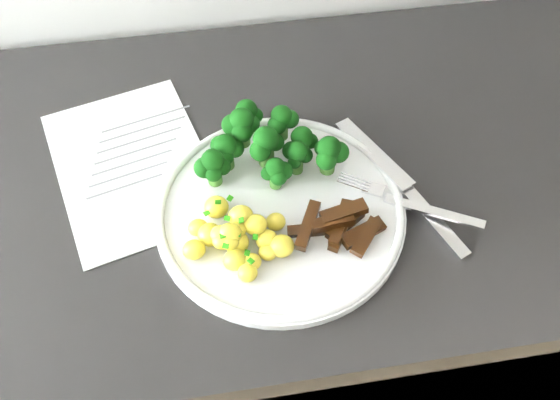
{
  "coord_description": "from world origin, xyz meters",
  "views": [
    {
      "loc": [
        -0.08,
        1.19,
        1.49
      ],
      "look_at": [
        -0.01,
        1.6,
        0.91
      ],
      "focal_mm": 38.01,
      "sensor_mm": 36.0,
      "label": 1
    }
  ],
  "objects_px": {
    "broccoli": "(265,143)",
    "potatoes": "(236,237)",
    "knife": "(415,201)",
    "counter": "(304,309)",
    "plate": "(280,210)",
    "recipe_paper": "(132,164)",
    "fork": "(413,204)",
    "beef_strips": "(339,226)"
  },
  "relations": [
    {
      "from": "counter",
      "to": "broccoli",
      "type": "distance_m",
      "value": 0.5
    },
    {
      "from": "recipe_paper",
      "to": "knife",
      "type": "height_order",
      "value": "knife"
    },
    {
      "from": "fork",
      "to": "counter",
      "type": "bearing_deg",
      "value": 136.27
    },
    {
      "from": "plate",
      "to": "potatoes",
      "type": "relative_size",
      "value": 2.4
    },
    {
      "from": "broccoli",
      "to": "fork",
      "type": "height_order",
      "value": "broccoli"
    },
    {
      "from": "counter",
      "to": "beef_strips",
      "type": "xyz_separation_m",
      "value": [
        0.0,
        -0.12,
        0.46
      ]
    },
    {
      "from": "counter",
      "to": "plate",
      "type": "relative_size",
      "value": 7.57
    },
    {
      "from": "counter",
      "to": "fork",
      "type": "relative_size",
      "value": 14.47
    },
    {
      "from": "plate",
      "to": "fork",
      "type": "xyz_separation_m",
      "value": [
        0.16,
        -0.02,
        0.01
      ]
    },
    {
      "from": "plate",
      "to": "knife",
      "type": "bearing_deg",
      "value": -4.34
    },
    {
      "from": "knife",
      "to": "broccoli",
      "type": "bearing_deg",
      "value": 152.85
    },
    {
      "from": "counter",
      "to": "recipe_paper",
      "type": "distance_m",
      "value": 0.51
    },
    {
      "from": "knife",
      "to": "counter",
      "type": "bearing_deg",
      "value": 141.9
    },
    {
      "from": "beef_strips",
      "to": "knife",
      "type": "xyz_separation_m",
      "value": [
        0.11,
        0.03,
        -0.01
      ]
    },
    {
      "from": "plate",
      "to": "knife",
      "type": "height_order",
      "value": "knife"
    },
    {
      "from": "plate",
      "to": "recipe_paper",
      "type": "bearing_deg",
      "value": 148.77
    },
    {
      "from": "broccoli",
      "to": "knife",
      "type": "xyz_separation_m",
      "value": [
        0.18,
        -0.09,
        -0.04
      ]
    },
    {
      "from": "plate",
      "to": "potatoes",
      "type": "xyz_separation_m",
      "value": [
        -0.06,
        -0.04,
        0.02
      ]
    },
    {
      "from": "potatoes",
      "to": "plate",
      "type": "bearing_deg",
      "value": 36.44
    },
    {
      "from": "knife",
      "to": "beef_strips",
      "type": "bearing_deg",
      "value": -164.27
    },
    {
      "from": "recipe_paper",
      "to": "potatoes",
      "type": "relative_size",
      "value": 2.4
    },
    {
      "from": "plate",
      "to": "broccoli",
      "type": "xyz_separation_m",
      "value": [
        -0.01,
        0.08,
        0.04
      ]
    },
    {
      "from": "broccoli",
      "to": "potatoes",
      "type": "relative_size",
      "value": 1.5
    },
    {
      "from": "recipe_paper",
      "to": "fork",
      "type": "relative_size",
      "value": 1.91
    },
    {
      "from": "counter",
      "to": "recipe_paper",
      "type": "height_order",
      "value": "recipe_paper"
    },
    {
      "from": "plate",
      "to": "beef_strips",
      "type": "height_order",
      "value": "beef_strips"
    },
    {
      "from": "broccoli",
      "to": "beef_strips",
      "type": "relative_size",
      "value": 1.63
    },
    {
      "from": "broccoli",
      "to": "potatoes",
      "type": "distance_m",
      "value": 0.13
    },
    {
      "from": "plate",
      "to": "beef_strips",
      "type": "relative_size",
      "value": 2.6
    },
    {
      "from": "recipe_paper",
      "to": "potatoes",
      "type": "distance_m",
      "value": 0.2
    },
    {
      "from": "counter",
      "to": "broccoli",
      "type": "bearing_deg",
      "value": 176.27
    },
    {
      "from": "broccoli",
      "to": "potatoes",
      "type": "bearing_deg",
      "value": -112.92
    },
    {
      "from": "recipe_paper",
      "to": "plate",
      "type": "relative_size",
      "value": 1.0
    },
    {
      "from": "potatoes",
      "to": "fork",
      "type": "bearing_deg",
      "value": 4.97
    },
    {
      "from": "plate",
      "to": "broccoli",
      "type": "relative_size",
      "value": 1.6
    },
    {
      "from": "recipe_paper",
      "to": "potatoes",
      "type": "xyz_separation_m",
      "value": [
        0.12,
        -0.15,
        0.03
      ]
    },
    {
      "from": "counter",
      "to": "plate",
      "type": "distance_m",
      "value": 0.46
    },
    {
      "from": "potatoes",
      "to": "fork",
      "type": "distance_m",
      "value": 0.22
    },
    {
      "from": "potatoes",
      "to": "knife",
      "type": "bearing_deg",
      "value": 7.51
    },
    {
      "from": "counter",
      "to": "recipe_paper",
      "type": "xyz_separation_m",
      "value": [
        -0.24,
        0.04,
        0.44
      ]
    },
    {
      "from": "recipe_paper",
      "to": "broccoli",
      "type": "bearing_deg",
      "value": -10.46
    },
    {
      "from": "broccoli",
      "to": "knife",
      "type": "relative_size",
      "value": 0.81
    }
  ]
}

